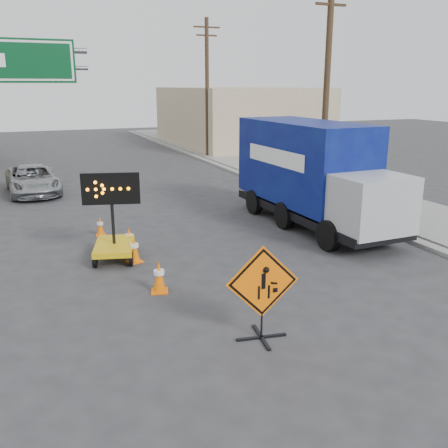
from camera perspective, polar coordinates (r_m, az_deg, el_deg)
ground at (r=10.34m, az=4.03°, el=-12.22°), size 100.00×100.00×0.00m
curb_right at (r=26.22m, az=3.51°, el=5.14°), size 0.40×60.00×0.12m
sidewalk_right at (r=27.29m, az=7.87°, el=5.47°), size 4.00×60.00×0.15m
building_right_far at (r=41.90m, az=1.66°, el=12.18°), size 10.00×14.00×4.60m
highway_gantry at (r=26.10m, az=-24.05°, el=14.88°), size 6.18×0.38×6.90m
utility_pole_near at (r=21.84m, az=11.64°, el=14.96°), size 1.80×0.26×9.00m
utility_pole_far at (r=34.36m, az=-1.94°, el=15.39°), size 1.80×0.26×9.00m
construction_sign at (r=9.68m, az=4.40°, el=-7.63°), size 1.43×1.02×1.92m
arrow_board at (r=14.49m, az=-12.46°, el=-1.80°), size 1.55×1.98×2.51m
pickup_truck at (r=24.41m, az=-21.01°, el=4.74°), size 2.39×4.75×1.29m
box_truck at (r=17.66m, az=10.06°, el=4.98°), size 2.55×7.61×3.60m
cone_a at (r=12.10m, az=-7.43°, el=-5.96°), size 0.49×0.49×0.79m
cone_b at (r=14.21m, az=-10.22°, el=-2.83°), size 0.47×0.47×0.77m
cone_c at (r=15.30m, az=-10.80°, el=-1.65°), size 0.42×0.42×0.70m
cone_d at (r=16.98m, az=-13.96°, el=-0.24°), size 0.34×0.34×0.63m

